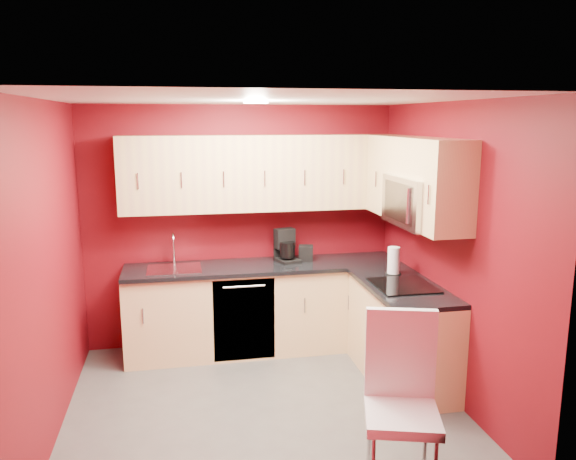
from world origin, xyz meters
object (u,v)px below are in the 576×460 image
object	(u,v)px
sink	(174,265)
paper_towel	(394,261)
microwave	(419,201)
dining_chair	(402,406)
napkin_holder	(306,253)
coffee_maker	(288,246)

from	to	relation	value
sink	paper_towel	xyz separation A→B (m)	(2.04, -0.62, 0.10)
microwave	dining_chair	xyz separation A→B (m)	(-0.69, -1.40, -1.09)
napkin_holder	paper_towel	bearing A→B (deg)	-44.20
napkin_holder	paper_towel	xyz separation A→B (m)	(0.69, -0.67, 0.05)
paper_towel	coffee_maker	bearing A→B (deg)	143.38
microwave	paper_towel	bearing A→B (deg)	98.50
sink	napkin_holder	distance (m)	1.35
paper_towel	dining_chair	distance (m)	1.95
microwave	paper_towel	distance (m)	0.73
napkin_holder	dining_chair	world-z (taller)	dining_chair
napkin_holder	paper_towel	distance (m)	0.97
microwave	napkin_holder	size ratio (longest dim) A/B	4.84
paper_towel	dining_chair	bearing A→B (deg)	-109.65
napkin_holder	paper_towel	world-z (taller)	paper_towel
sink	dining_chair	bearing A→B (deg)	-59.77
napkin_holder	dining_chair	distance (m)	2.49
sink	paper_towel	distance (m)	2.13
coffee_maker	paper_towel	xyz separation A→B (m)	(0.89, -0.66, -0.04)
microwave	dining_chair	bearing A→B (deg)	-116.37
microwave	sink	xyz separation A→B (m)	(-2.09, 1.00, -0.72)
coffee_maker	paper_towel	distance (m)	1.11
napkin_holder	paper_towel	size ratio (longest dim) A/B	0.60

